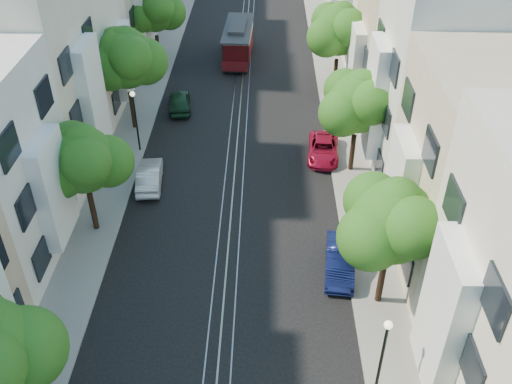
{
  "coord_description": "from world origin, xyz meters",
  "views": [
    {
      "loc": [
        1.84,
        -9.61,
        19.83
      ],
      "look_at": [
        1.42,
        14.56,
        2.2
      ],
      "focal_mm": 40.0,
      "sensor_mm": 36.0,
      "label": 1
    }
  ],
  "objects_px": {
    "lamp_west": "(135,112)",
    "parked_car_e_mid": "(340,261)",
    "tree_w_c": "(126,60)",
    "parked_car_e_far": "(323,149)",
    "lamp_east": "(384,348)",
    "tree_e_c": "(359,104)",
    "cable_car": "(238,40)",
    "tree_w_d": "(155,11)",
    "parked_car_w_mid": "(150,176)",
    "tree_e_d": "(340,31)",
    "tree_e_b": "(393,223)",
    "parked_car_w_far": "(180,101)",
    "tree_w_b": "(84,161)"
  },
  "relations": [
    {
      "from": "lamp_east",
      "to": "parked_car_w_mid",
      "type": "xyz_separation_m",
      "value": [
        -11.29,
        14.23,
        -2.21
      ]
    },
    {
      "from": "parked_car_e_far",
      "to": "parked_car_w_mid",
      "type": "xyz_separation_m",
      "value": [
        -10.59,
        -3.29,
        0.06
      ]
    },
    {
      "from": "tree_e_d",
      "to": "parked_car_e_far",
      "type": "bearing_deg",
      "value": -99.97
    },
    {
      "from": "tree_e_b",
      "to": "tree_e_d",
      "type": "bearing_deg",
      "value": 90.0
    },
    {
      "from": "tree_w_c",
      "to": "parked_car_e_far",
      "type": "bearing_deg",
      "value": -15.15
    },
    {
      "from": "tree_w_b",
      "to": "parked_car_w_far",
      "type": "distance_m",
      "value": 14.63
    },
    {
      "from": "tree_w_c",
      "to": "lamp_east",
      "type": "distance_m",
      "value": 25.01
    },
    {
      "from": "lamp_west",
      "to": "tree_e_c",
      "type": "bearing_deg",
      "value": -8.49
    },
    {
      "from": "parked_car_w_mid",
      "to": "tree_w_b",
      "type": "bearing_deg",
      "value": 57.7
    },
    {
      "from": "tree_w_b",
      "to": "parked_car_w_mid",
      "type": "height_order",
      "value": "tree_w_b"
    },
    {
      "from": "parked_car_e_mid",
      "to": "parked_car_e_far",
      "type": "relative_size",
      "value": 0.96
    },
    {
      "from": "tree_w_d",
      "to": "parked_car_e_far",
      "type": "bearing_deg",
      "value": -48.6
    },
    {
      "from": "cable_car",
      "to": "parked_car_e_mid",
      "type": "relative_size",
      "value": 1.88
    },
    {
      "from": "tree_w_c",
      "to": "lamp_west",
      "type": "distance_m",
      "value": 3.81
    },
    {
      "from": "tree_e_b",
      "to": "tree_w_c",
      "type": "xyz_separation_m",
      "value": [
        -14.4,
        16.0,
        0.34
      ]
    },
    {
      "from": "parked_car_e_mid",
      "to": "parked_car_w_mid",
      "type": "relative_size",
      "value": 1.02
    },
    {
      "from": "tree_e_c",
      "to": "tree_w_c",
      "type": "xyz_separation_m",
      "value": [
        -14.4,
        5.0,
        0.47
      ]
    },
    {
      "from": "tree_e_d",
      "to": "parked_car_w_mid",
      "type": "bearing_deg",
      "value": -133.87
    },
    {
      "from": "lamp_east",
      "to": "tree_e_d",
      "type": "bearing_deg",
      "value": 87.96
    },
    {
      "from": "parked_car_w_far",
      "to": "tree_w_c",
      "type": "bearing_deg",
      "value": 38.53
    },
    {
      "from": "tree_e_c",
      "to": "lamp_west",
      "type": "bearing_deg",
      "value": 171.51
    },
    {
      "from": "tree_w_c",
      "to": "parked_car_w_mid",
      "type": "relative_size",
      "value": 1.83
    },
    {
      "from": "tree_e_d",
      "to": "tree_w_c",
      "type": "height_order",
      "value": "tree_w_c"
    },
    {
      "from": "parked_car_w_mid",
      "to": "cable_car",
      "type": "bearing_deg",
      "value": -108.74
    },
    {
      "from": "tree_w_c",
      "to": "lamp_east",
      "type": "xyz_separation_m",
      "value": [
        13.44,
        -20.98,
        -2.22
      ]
    },
    {
      "from": "tree_w_d",
      "to": "parked_car_w_mid",
      "type": "height_order",
      "value": "tree_w_d"
    },
    {
      "from": "tree_e_c",
      "to": "cable_car",
      "type": "bearing_deg",
      "value": 114.07
    },
    {
      "from": "parked_car_w_far",
      "to": "tree_e_d",
      "type": "bearing_deg",
      "value": -172.86
    },
    {
      "from": "parked_car_e_mid",
      "to": "tree_w_d",
      "type": "bearing_deg",
      "value": 122.95
    },
    {
      "from": "tree_w_c",
      "to": "tree_w_d",
      "type": "distance_m",
      "value": 11.01
    },
    {
      "from": "tree_e_b",
      "to": "parked_car_e_mid",
      "type": "relative_size",
      "value": 1.69
    },
    {
      "from": "tree_e_c",
      "to": "parked_car_w_mid",
      "type": "bearing_deg",
      "value": -171.9
    },
    {
      "from": "tree_e_b",
      "to": "tree_e_d",
      "type": "relative_size",
      "value": 0.98
    },
    {
      "from": "tree_e_d",
      "to": "parked_car_e_mid",
      "type": "xyz_separation_m",
      "value": [
        -1.66,
        -19.93,
        -4.22
      ]
    },
    {
      "from": "parked_car_w_mid",
      "to": "tree_e_b",
      "type": "bearing_deg",
      "value": 137.41
    },
    {
      "from": "tree_e_c",
      "to": "parked_car_e_mid",
      "type": "distance_m",
      "value": 9.9
    },
    {
      "from": "lamp_west",
      "to": "tree_e_b",
      "type": "bearing_deg",
      "value": -43.85
    },
    {
      "from": "tree_e_d",
      "to": "tree_w_b",
      "type": "xyz_separation_m",
      "value": [
        -14.4,
        -17.0,
        -0.47
      ]
    },
    {
      "from": "cable_car",
      "to": "parked_car_e_mid",
      "type": "xyz_separation_m",
      "value": [
        6.1,
        -26.31,
        -1.02
      ]
    },
    {
      "from": "parked_car_w_mid",
      "to": "parked_car_w_far",
      "type": "bearing_deg",
      "value": -99.03
    },
    {
      "from": "tree_e_b",
      "to": "parked_car_e_far",
      "type": "height_order",
      "value": "tree_e_b"
    },
    {
      "from": "parked_car_e_far",
      "to": "lamp_west",
      "type": "bearing_deg",
      "value": -177.06
    },
    {
      "from": "tree_e_c",
      "to": "tree_e_d",
      "type": "bearing_deg",
      "value": 90.0
    },
    {
      "from": "parked_car_e_far",
      "to": "parked_car_w_mid",
      "type": "height_order",
      "value": "parked_car_w_mid"
    },
    {
      "from": "lamp_east",
      "to": "tree_e_c",
      "type": "bearing_deg",
      "value": 86.56
    },
    {
      "from": "tree_w_d",
      "to": "parked_car_w_mid",
      "type": "distance_m",
      "value": 18.31
    },
    {
      "from": "parked_car_e_far",
      "to": "parked_car_w_mid",
      "type": "bearing_deg",
      "value": -157.51
    },
    {
      "from": "tree_e_d",
      "to": "tree_w_c",
      "type": "xyz_separation_m",
      "value": [
        -14.4,
        -6.0,
        0.2
      ]
    },
    {
      "from": "lamp_west",
      "to": "parked_car_e_mid",
      "type": "distance_m",
      "value": 16.32
    },
    {
      "from": "lamp_west",
      "to": "parked_car_w_mid",
      "type": "xyz_separation_m",
      "value": [
        1.31,
        -3.77,
        -2.21
      ]
    }
  ]
}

